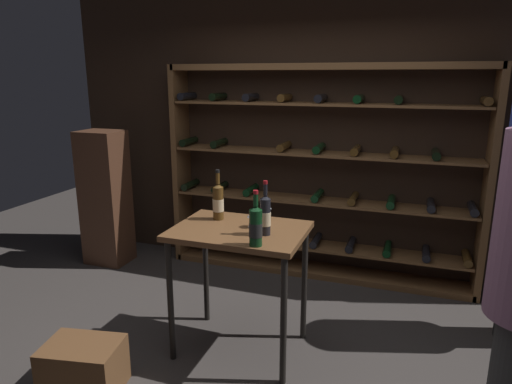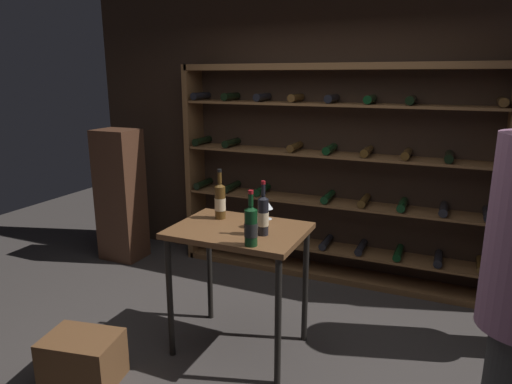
{
  "view_description": "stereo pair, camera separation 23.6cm",
  "coord_description": "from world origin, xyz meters",
  "px_view_note": "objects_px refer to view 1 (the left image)",
  "views": [
    {
      "loc": [
        0.92,
        -2.66,
        1.98
      ],
      "look_at": [
        -0.09,
        0.25,
        1.19
      ],
      "focal_mm": 31.82,
      "sensor_mm": 36.0,
      "label": 1
    },
    {
      "loc": [
        1.14,
        -2.57,
        1.98
      ],
      "look_at": [
        -0.09,
        0.25,
        1.19
      ],
      "focal_mm": 31.82,
      "sensor_mm": 36.0,
      "label": 2
    }
  ],
  "objects_px": {
    "wine_crate": "(83,367)",
    "wine_bottle_green_slim": "(218,201)",
    "wine_rack": "(317,175)",
    "tasting_table": "(240,245)",
    "wine_glass_stemmed_center": "(253,214)",
    "display_cabinet": "(105,198)",
    "wine_bottle_red_label": "(256,226)",
    "wine_bottle_amber_reserve": "(265,215)",
    "wine_glass_stemmed_left": "(266,206)"
  },
  "relations": [
    {
      "from": "wine_bottle_amber_reserve",
      "to": "wine_glass_stemmed_center",
      "type": "distance_m",
      "value": 0.18
    },
    {
      "from": "wine_rack",
      "to": "display_cabinet",
      "type": "bearing_deg",
      "value": -168.94
    },
    {
      "from": "tasting_table",
      "to": "wine_glass_stemmed_center",
      "type": "xyz_separation_m",
      "value": [
        0.08,
        0.06,
        0.22
      ]
    },
    {
      "from": "wine_bottle_amber_reserve",
      "to": "wine_glass_stemmed_left",
      "type": "xyz_separation_m",
      "value": [
        -0.1,
        0.33,
        -0.03
      ]
    },
    {
      "from": "wine_rack",
      "to": "display_cabinet",
      "type": "xyz_separation_m",
      "value": [
        -2.2,
        -0.43,
        -0.32
      ]
    },
    {
      "from": "wine_bottle_amber_reserve",
      "to": "display_cabinet",
      "type": "bearing_deg",
      "value": 152.46
    },
    {
      "from": "display_cabinet",
      "to": "wine_bottle_red_label",
      "type": "relative_size",
      "value": 4.0
    },
    {
      "from": "wine_rack",
      "to": "tasting_table",
      "type": "relative_size",
      "value": 3.26
    },
    {
      "from": "wine_bottle_amber_reserve",
      "to": "wine_glass_stemmed_left",
      "type": "distance_m",
      "value": 0.35
    },
    {
      "from": "display_cabinet",
      "to": "wine_glass_stemmed_left",
      "type": "distance_m",
      "value": 2.24
    },
    {
      "from": "wine_glass_stemmed_left",
      "to": "wine_glass_stemmed_center",
      "type": "relative_size",
      "value": 1.08
    },
    {
      "from": "wine_crate",
      "to": "wine_bottle_red_label",
      "type": "xyz_separation_m",
      "value": [
        1.0,
        0.5,
        0.91
      ]
    },
    {
      "from": "wine_bottle_red_label",
      "to": "wine_bottle_green_slim",
      "type": "bearing_deg",
      "value": 136.41
    },
    {
      "from": "wine_glass_stemmed_left",
      "to": "wine_glass_stemmed_center",
      "type": "distance_m",
      "value": 0.21
    },
    {
      "from": "wine_bottle_red_label",
      "to": "wine_bottle_amber_reserve",
      "type": "relative_size",
      "value": 0.96
    },
    {
      "from": "display_cabinet",
      "to": "wine_bottle_amber_reserve",
      "type": "xyz_separation_m",
      "value": [
        2.17,
        -1.13,
        0.37
      ]
    },
    {
      "from": "wine_rack",
      "to": "wine_bottle_green_slim",
      "type": "distance_m",
      "value": 1.43
    },
    {
      "from": "wine_bottle_red_label",
      "to": "wine_bottle_amber_reserve",
      "type": "bearing_deg",
      "value": 91.97
    },
    {
      "from": "display_cabinet",
      "to": "wine_bottle_green_slim",
      "type": "distance_m",
      "value": 2.0
    },
    {
      "from": "wine_rack",
      "to": "display_cabinet",
      "type": "height_order",
      "value": "wine_rack"
    },
    {
      "from": "display_cabinet",
      "to": "wine_bottle_amber_reserve",
      "type": "distance_m",
      "value": 2.47
    },
    {
      "from": "wine_rack",
      "to": "wine_glass_stemmed_left",
      "type": "relative_size",
      "value": 21.61
    },
    {
      "from": "wine_crate",
      "to": "wine_glass_stemmed_left",
      "type": "height_order",
      "value": "wine_glass_stemmed_left"
    },
    {
      "from": "tasting_table",
      "to": "wine_bottle_green_slim",
      "type": "xyz_separation_m",
      "value": [
        -0.22,
        0.15,
        0.26
      ]
    },
    {
      "from": "display_cabinet",
      "to": "wine_bottle_amber_reserve",
      "type": "bearing_deg",
      "value": -27.54
    },
    {
      "from": "wine_crate",
      "to": "wine_bottle_green_slim",
      "type": "distance_m",
      "value": 1.42
    },
    {
      "from": "tasting_table",
      "to": "wine_bottle_amber_reserve",
      "type": "bearing_deg",
      "value": -16.12
    },
    {
      "from": "wine_crate",
      "to": "wine_bottle_red_label",
      "type": "relative_size",
      "value": 1.34
    },
    {
      "from": "wine_bottle_red_label",
      "to": "wine_glass_stemmed_left",
      "type": "bearing_deg",
      "value": 101.52
    },
    {
      "from": "tasting_table",
      "to": "wine_bottle_red_label",
      "type": "height_order",
      "value": "wine_bottle_red_label"
    },
    {
      "from": "wine_rack",
      "to": "wine_glass_stemmed_center",
      "type": "relative_size",
      "value": 23.29
    },
    {
      "from": "wine_rack",
      "to": "wine_glass_stemmed_center",
      "type": "xyz_separation_m",
      "value": [
        -0.16,
        -1.44,
        0.0
      ]
    },
    {
      "from": "wine_bottle_red_label",
      "to": "wine_crate",
      "type": "bearing_deg",
      "value": -153.54
    },
    {
      "from": "wine_bottle_amber_reserve",
      "to": "tasting_table",
      "type": "bearing_deg",
      "value": 163.88
    },
    {
      "from": "wine_crate",
      "to": "wine_bottle_amber_reserve",
      "type": "relative_size",
      "value": 1.29
    },
    {
      "from": "wine_bottle_amber_reserve",
      "to": "wine_glass_stemmed_center",
      "type": "relative_size",
      "value": 2.82
    },
    {
      "from": "display_cabinet",
      "to": "wine_rack",
      "type": "bearing_deg",
      "value": 11.06
    },
    {
      "from": "wine_crate",
      "to": "wine_glass_stemmed_left",
      "type": "bearing_deg",
      "value": 49.43
    },
    {
      "from": "tasting_table",
      "to": "display_cabinet",
      "type": "xyz_separation_m",
      "value": [
        -1.96,
        1.07,
        -0.1
      ]
    },
    {
      "from": "wine_rack",
      "to": "tasting_table",
      "type": "bearing_deg",
      "value": -99.11
    },
    {
      "from": "wine_rack",
      "to": "wine_bottle_red_label",
      "type": "height_order",
      "value": "wine_rack"
    },
    {
      "from": "tasting_table",
      "to": "display_cabinet",
      "type": "bearing_deg",
      "value": 151.34
    },
    {
      "from": "wine_bottle_amber_reserve",
      "to": "wine_bottle_green_slim",
      "type": "bearing_deg",
      "value": 154.57
    },
    {
      "from": "wine_bottle_green_slim",
      "to": "wine_glass_stemmed_left",
      "type": "height_order",
      "value": "wine_bottle_green_slim"
    },
    {
      "from": "wine_bottle_red_label",
      "to": "wine_bottle_green_slim",
      "type": "distance_m",
      "value": 0.61
    },
    {
      "from": "wine_bottle_red_label",
      "to": "wine_glass_stemmed_center",
      "type": "xyz_separation_m",
      "value": [
        -0.14,
        0.33,
        -0.04
      ]
    },
    {
      "from": "wine_crate",
      "to": "display_cabinet",
      "type": "bearing_deg",
      "value": 122.47
    },
    {
      "from": "wine_crate",
      "to": "wine_glass_stemmed_center",
      "type": "distance_m",
      "value": 1.49
    },
    {
      "from": "wine_rack",
      "to": "wine_crate",
      "type": "distance_m",
      "value": 2.64
    },
    {
      "from": "wine_rack",
      "to": "wine_glass_stemmed_center",
      "type": "height_order",
      "value": "wine_rack"
    }
  ]
}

